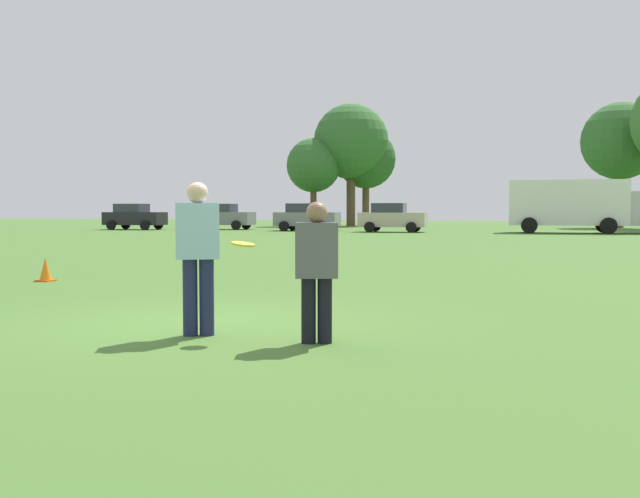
# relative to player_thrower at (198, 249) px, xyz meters

# --- Properties ---
(ground_plane) EXTENTS (165.22, 165.22, 0.00)m
(ground_plane) POSITION_rel_player_thrower_xyz_m (-0.33, 0.84, -1.00)
(ground_plane) COLOR #47702D
(player_thrower) EXTENTS (0.56, 0.47, 1.77)m
(player_thrower) POSITION_rel_player_thrower_xyz_m (0.00, 0.00, 0.00)
(player_thrower) COLOR #1E234C
(player_thrower) RESTS_ON ground
(player_defender) EXTENTS (0.52, 0.40, 1.54)m
(player_defender) POSITION_rel_player_thrower_xyz_m (1.46, -0.02, -0.14)
(player_defender) COLOR black
(player_defender) RESTS_ON ground
(frisbee) EXTENTS (0.27, 0.27, 0.07)m
(frisbee) POSITION_rel_player_thrower_xyz_m (0.56, 0.03, 0.07)
(frisbee) COLOR yellow
(traffic_cone) EXTENTS (0.32, 0.32, 0.48)m
(traffic_cone) POSITION_rel_player_thrower_xyz_m (-6.06, 4.75, -0.77)
(traffic_cone) COLOR #D8590C
(traffic_cone) RESTS_ON ground
(parked_car_near_left) EXTENTS (4.32, 2.45, 1.82)m
(parked_car_near_left) POSITION_rel_player_thrower_xyz_m (-25.52, 37.71, -0.08)
(parked_car_near_left) COLOR black
(parked_car_near_left) RESTS_ON ground
(parked_car_mid_left) EXTENTS (4.32, 2.45, 1.82)m
(parked_car_mid_left) POSITION_rel_player_thrower_xyz_m (-19.79, 40.17, -0.08)
(parked_car_mid_left) COLOR slate
(parked_car_mid_left) RESTS_ON ground
(parked_car_center) EXTENTS (4.32, 2.45, 1.82)m
(parked_car_center) POSITION_rel_player_thrower_xyz_m (-13.01, 38.84, -0.08)
(parked_car_center) COLOR slate
(parked_car_center) RESTS_ON ground
(parked_car_mid_right) EXTENTS (4.32, 2.45, 1.82)m
(parked_car_mid_right) POSITION_rel_player_thrower_xyz_m (-7.03, 38.25, -0.08)
(parked_car_mid_right) COLOR #B7AD99
(parked_car_mid_right) RESTS_ON ground
(box_truck) EXTENTS (8.65, 3.40, 3.18)m
(box_truck) POSITION_rel_player_thrower_xyz_m (4.06, 39.87, 0.75)
(box_truck) COLOR white
(box_truck) RESTS_ON ground
(tree_west_oak) EXTENTS (4.55, 4.55, 7.39)m
(tree_west_oak) POSITION_rel_player_thrower_xyz_m (-17.05, 51.56, 4.08)
(tree_west_oak) COLOR brown
(tree_west_oak) RESTS_ON ground
(tree_west_maple) EXTENTS (6.39, 6.39, 10.38)m
(tree_west_maple) POSITION_rel_player_thrower_xyz_m (-14.37, 53.54, 6.14)
(tree_west_maple) COLOR brown
(tree_west_maple) RESTS_ON ground
(tree_center_elm) EXTENTS (5.15, 5.15, 8.36)m
(tree_center_elm) POSITION_rel_player_thrower_xyz_m (-13.43, 54.93, 4.75)
(tree_center_elm) COLOR brown
(tree_center_elm) RESTS_ON ground
(tree_east_birch) EXTENTS (5.92, 5.92, 9.62)m
(tree_east_birch) POSITION_rel_player_thrower_xyz_m (7.01, 54.29, 5.62)
(tree_east_birch) COLOR brown
(tree_east_birch) RESTS_ON ground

